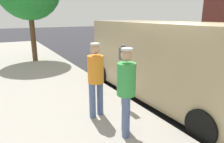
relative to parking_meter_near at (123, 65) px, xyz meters
name	(u,v)px	position (x,y,z in m)	size (l,w,h in m)	color
ground_plane	(181,109)	(-1.35, 0.67, -1.18)	(80.00, 80.00, 0.00)	#2D2D33
parking_meter_near	(123,65)	(0.00, 0.00, 0.00)	(0.14, 0.18, 1.52)	gray
pedestrian_in_orange	(96,76)	(0.82, 0.23, -0.11)	(0.35, 0.34, 1.63)	#4C608C
pedestrian_in_green	(126,87)	(0.65, 1.16, -0.10)	(0.34, 0.34, 1.64)	#4C608C
parked_van	(166,59)	(-1.50, -0.13, -0.03)	(2.17, 5.22, 2.15)	tan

